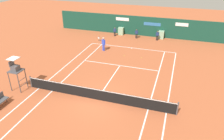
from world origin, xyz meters
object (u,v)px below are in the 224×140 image
at_px(ball_kid_left_post, 115,31).
at_px(tennis_ball_mid_court, 124,56).
at_px(umpire_chair, 16,69).
at_px(ball_kid_centre_post, 157,35).
at_px(ball_kid_right_post, 137,33).
at_px(player_on_baseline, 103,43).
at_px(tennis_ball_by_sideline, 142,58).

distance_m(ball_kid_left_post, tennis_ball_mid_court, 7.30).
distance_m(umpire_chair, ball_kid_centre_post, 18.62).
bearing_deg(ball_kid_right_post, player_on_baseline, 60.64).
xyz_separation_m(player_on_baseline, ball_kid_right_post, (2.76, 5.80, -0.24)).
distance_m(player_on_baseline, ball_kid_right_post, 6.43).
bearing_deg(ball_kid_centre_post, tennis_ball_mid_court, 66.28).
height_order(ball_kid_right_post, tennis_ball_mid_court, ball_kid_right_post).
relative_size(ball_kid_right_post, ball_kid_left_post, 1.02).
relative_size(umpire_chair, ball_kid_right_post, 2.21).
bearing_deg(tennis_ball_mid_court, ball_kid_right_post, 90.30).
distance_m(ball_kid_centre_post, ball_kid_left_post, 6.00).
height_order(ball_kid_right_post, tennis_ball_by_sideline, ball_kid_right_post).
xyz_separation_m(player_on_baseline, ball_kid_centre_post, (5.61, 5.80, -0.22)).
bearing_deg(tennis_ball_by_sideline, tennis_ball_mid_court, -178.31).
relative_size(umpire_chair, ball_kid_left_post, 2.25).
bearing_deg(ball_kid_centre_post, tennis_ball_by_sideline, 82.31).
bearing_deg(ball_kid_centre_post, ball_kid_left_post, -0.41).
bearing_deg(player_on_baseline, ball_kid_centre_post, -113.55).
xyz_separation_m(umpire_chair, ball_kid_right_post, (6.49, 16.07, -1.12)).
height_order(umpire_chair, ball_kid_right_post, umpire_chair).
height_order(player_on_baseline, ball_kid_left_post, player_on_baseline).
bearing_deg(tennis_ball_by_sideline, player_on_baseline, 171.98).
distance_m(player_on_baseline, ball_kid_left_post, 5.82).
relative_size(umpire_chair, ball_kid_centre_post, 2.15).
bearing_deg(ball_kid_centre_post, ball_kid_right_post, -0.41).
distance_m(player_on_baseline, tennis_ball_mid_court, 3.04).
height_order(ball_kid_left_post, tennis_ball_mid_court, ball_kid_left_post).
relative_size(tennis_ball_mid_court, tennis_ball_by_sideline, 1.00).
bearing_deg(player_on_baseline, tennis_ball_mid_court, -174.20).
bearing_deg(ball_kid_left_post, ball_kid_right_post, 175.91).
xyz_separation_m(umpire_chair, tennis_ball_by_sideline, (8.51, 9.60, -1.83)).
bearing_deg(ball_kid_left_post, player_on_baseline, 89.80).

